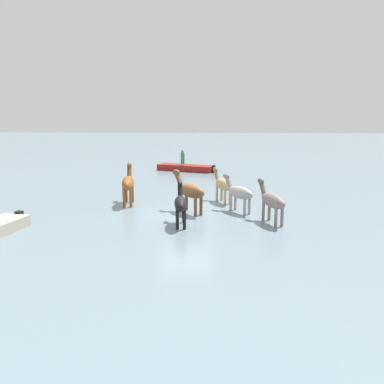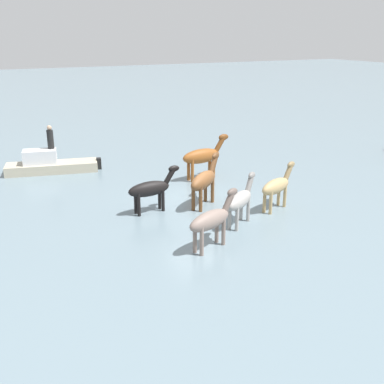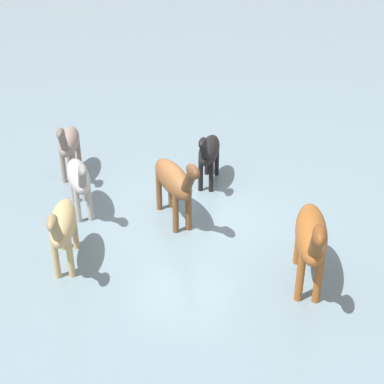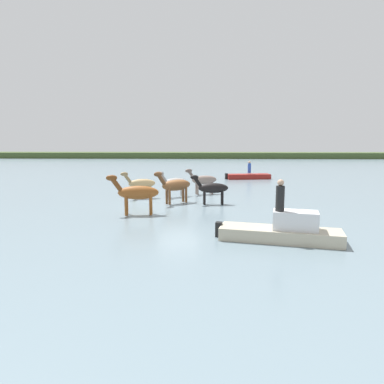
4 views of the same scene
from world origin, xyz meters
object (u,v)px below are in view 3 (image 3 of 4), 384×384
at_px(horse_chestnut_trailing, 174,180).
at_px(horse_mid_herd, 69,143).
at_px(horse_gray_outer, 311,236).
at_px(horse_dun_straggler, 63,225).
at_px(horse_lead, 79,178).
at_px(horse_pinto_flank, 209,152).

relative_size(horse_chestnut_trailing, horse_mid_herd, 0.98).
distance_m(horse_chestnut_trailing, horse_gray_outer, 3.73).
relative_size(horse_chestnut_trailing, horse_dun_straggler, 1.01).
height_order(horse_chestnut_trailing, horse_lead, horse_chestnut_trailing).
height_order(horse_mid_herd, horse_lead, horse_mid_herd).
bearing_deg(horse_gray_outer, horse_lead, -111.34).
bearing_deg(horse_lead, horse_gray_outer, 40.97).
relative_size(horse_lead, horse_gray_outer, 0.77).
bearing_deg(horse_gray_outer, horse_pinto_flank, -149.20).
relative_size(horse_mid_herd, horse_gray_outer, 0.87).
xyz_separation_m(horse_lead, horse_gray_outer, (-1.46, -5.70, 0.17)).
distance_m(horse_pinto_flank, horse_lead, 3.62).
distance_m(horse_chestnut_trailing, horse_lead, 2.39).
bearing_deg(horse_gray_outer, horse_mid_herd, -122.84).
xyz_separation_m(horse_chestnut_trailing, horse_mid_herd, (1.68, 3.66, -0.09)).
distance_m(horse_pinto_flank, horse_dun_straggler, 5.01).
bearing_deg(horse_lead, horse_mid_herd, 178.99).
height_order(horse_chestnut_trailing, horse_mid_herd, horse_chestnut_trailing).
relative_size(horse_dun_straggler, horse_gray_outer, 0.84).
bearing_deg(horse_pinto_flank, horse_gray_outer, 32.37).
xyz_separation_m(horse_mid_herd, horse_gray_outer, (-3.39, -6.98, 0.13)).
relative_size(horse_pinto_flank, horse_lead, 1.11).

